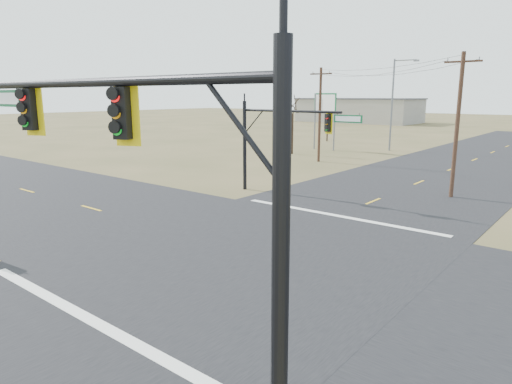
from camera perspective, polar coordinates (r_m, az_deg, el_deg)
ground at (r=19.31m, az=-0.77°, el=-7.55°), size 320.00×320.00×0.00m
road_ew at (r=19.31m, az=-0.77°, el=-7.52°), size 160.00×14.00×0.02m
road_ns at (r=19.31m, az=-0.77°, el=-7.51°), size 14.00×160.00×0.02m
stop_bar_near at (r=14.79m, az=-20.30°, el=-14.57°), size 12.00×0.40×0.01m
stop_bar_far at (r=25.28m, az=10.16°, el=-2.93°), size 12.00×0.40×0.01m
mast_arm_near at (r=9.56m, az=-14.88°, el=4.79°), size 10.62×0.59×7.33m
mast_arm_far at (r=29.45m, az=3.48°, el=8.01°), size 8.82×0.52×6.09m
utility_pole_near at (r=31.49m, az=23.87°, el=7.84°), size 2.22×0.26×9.08m
utility_pole_far at (r=45.49m, az=7.98°, el=9.70°), size 2.21×0.40×9.07m
highway_sign at (r=55.69m, az=8.60°, el=10.05°), size 3.49×0.96×6.71m
streetlight_c at (r=56.47m, az=16.88°, el=10.95°), size 2.93×0.27×10.55m
bare_tree_a at (r=51.28m, az=4.63°, el=11.02°), size 3.79×3.79×7.10m
bare_tree_b at (r=66.50m, az=9.01°, el=10.89°), size 3.05×3.05×6.69m
warehouse_left at (r=116.17m, az=12.69°, el=9.88°), size 28.00×14.00×5.50m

